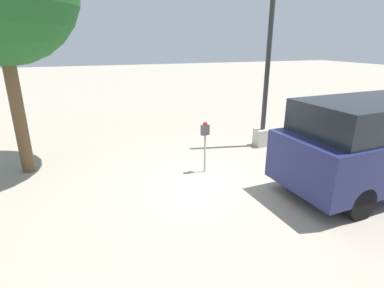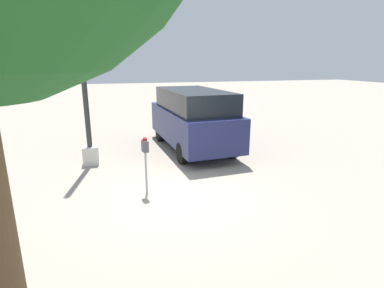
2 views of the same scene
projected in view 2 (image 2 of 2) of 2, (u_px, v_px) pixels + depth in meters
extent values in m
plane|color=gray|center=(175.00, 196.00, 6.84)|extent=(80.00, 80.00, 0.00)
cylinder|color=#9E9EA3|center=(146.00, 173.00, 6.86)|extent=(0.05, 0.05, 1.00)
cube|color=#47474C|center=(145.00, 146.00, 6.69)|extent=(0.22, 0.15, 0.26)
sphere|color=maroon|center=(145.00, 140.00, 6.65)|extent=(0.11, 0.11, 0.11)
cube|color=beige|center=(91.00, 155.00, 8.91)|extent=(0.44, 0.44, 0.55)
cylinder|color=#2D2D2D|center=(81.00, 46.00, 8.10)|extent=(0.15, 0.15, 5.65)
cube|color=navy|center=(193.00, 125.00, 10.41)|extent=(4.72, 2.12, 1.07)
cube|color=black|center=(194.00, 100.00, 10.07)|extent=(3.79, 1.92, 0.67)
cube|color=orange|center=(160.00, 124.00, 12.37)|extent=(0.09, 0.12, 0.20)
cylinder|color=black|center=(160.00, 133.00, 11.59)|extent=(0.66, 0.26, 0.65)
cylinder|color=black|center=(200.00, 130.00, 12.12)|extent=(0.66, 0.26, 0.65)
cylinder|color=black|center=(183.00, 153.00, 8.98)|extent=(0.66, 0.26, 0.65)
cylinder|color=black|center=(232.00, 148.00, 9.51)|extent=(0.66, 0.26, 0.65)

